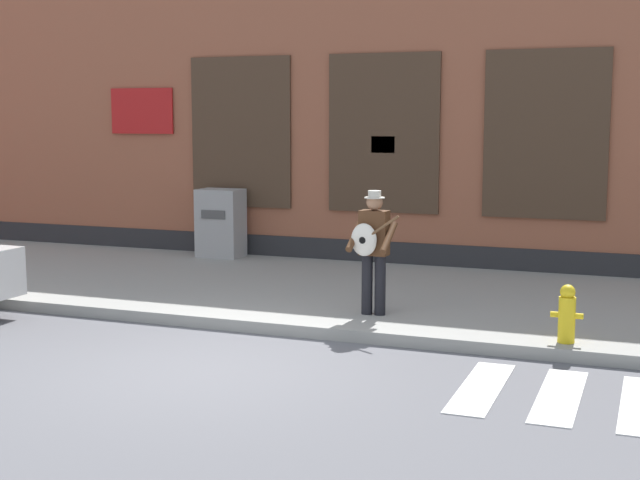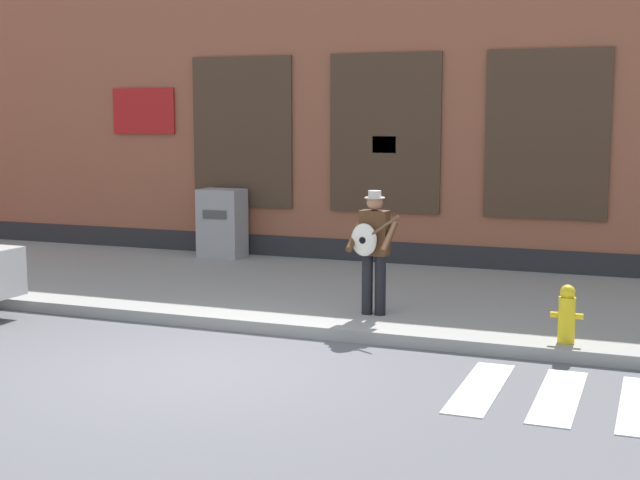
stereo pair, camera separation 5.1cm
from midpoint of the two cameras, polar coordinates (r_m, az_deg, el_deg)
The scene contains 6 objects.
ground_plane at distance 10.22m, azimuth -7.32°, elevation -8.17°, with size 160.00×160.00×0.00m, color #56565B.
sidewalk at distance 14.02m, azimuth 1.08°, elevation -3.37°, with size 28.00×5.19×0.16m.
building_backdrop at distance 18.12m, azimuth 6.16°, elevation 8.62°, with size 28.00×4.06×6.13m.
busker at distance 11.95m, azimuth 3.51°, elevation -0.33°, with size 0.71×0.54×1.68m.
utility_box at distance 17.08m, azimuth -6.20°, elevation 1.09°, with size 0.83×0.61×1.30m.
fire_hydrant at distance 10.96m, azimuth 15.65°, elevation -4.60°, with size 0.38×0.20×0.70m.
Camera 2 is at (4.75, -8.61, 2.82)m, focal length 50.00 mm.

